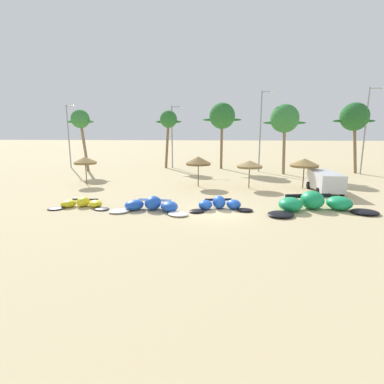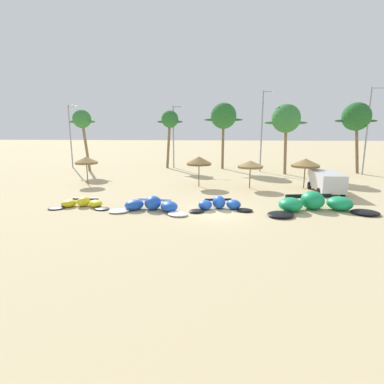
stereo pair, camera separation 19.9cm
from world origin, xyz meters
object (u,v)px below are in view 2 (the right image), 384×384
object	(u,v)px
kite_far_left	(82,203)
lamppost_east	(369,127)
kite_left_of_center	(219,204)
parked_van	(326,180)
palm_center_left	(286,119)
beach_umbrella_near_palms	(250,164)
kite_left	(152,205)
palm_leftmost	(82,121)
beach_umbrella_middle	(199,161)
kite_center	(315,204)
lamppost_west_center	(175,133)
palm_left	(170,121)
lamppost_west	(71,133)
beach_umbrella_near_van	(86,160)
lamppost_east_center	(263,128)
palm_center_right	(356,117)
palm_left_of_gap	(224,116)
beach_umbrella_outermost	(305,163)

from	to	relation	value
kite_far_left	lamppost_east	bearing A→B (deg)	33.01
kite_left_of_center	lamppost_east	bearing A→B (deg)	45.07
parked_van	palm_center_left	bearing A→B (deg)	97.15
beach_umbrella_near_palms	kite_left	bearing A→B (deg)	-131.22
parked_van	palm_leftmost	xyz separation A→B (m)	(-27.63, 12.22, 5.61)
kite_left	beach_umbrella_middle	distance (m)	10.11
kite_center	parked_van	bearing A→B (deg)	66.16
parked_van	lamppost_west_center	bearing A→B (deg)	133.80
palm_left	lamppost_west	world-z (taller)	lamppost_west
kite_left	beach_umbrella_near_van	distance (m)	13.18
kite_left_of_center	lamppost_east_center	bearing A→B (deg)	73.95
parked_van	lamppost_east	xyz separation A→B (m)	(8.65, 11.58, 4.76)
palm_left	palm_center_right	xyz separation A→B (m)	(24.01, -3.60, 0.28)
beach_umbrella_near_van	lamppost_east_center	bearing A→B (deg)	29.94
beach_umbrella_middle	beach_umbrella_near_palms	size ratio (longest dim) A/B	1.11
palm_center_right	lamppost_west_center	size ratio (longest dim) A/B	1.00
kite_left	palm_center_right	bearing A→B (deg)	42.48
kite_left	palm_left_of_gap	xyz separation A→B (m)	(5.47, 23.40, 6.94)
kite_left	palm_left_of_gap	world-z (taller)	palm_left_of_gap
kite_center	lamppost_west_center	world-z (taller)	lamppost_west_center
kite_left_of_center	lamppost_west	size ratio (longest dim) A/B	0.52
kite_left	lamppost_west_center	bearing A→B (deg)	93.61
beach_umbrella_near_palms	parked_van	bearing A→B (deg)	-12.31
kite_left_of_center	lamppost_west	world-z (taller)	lamppost_west
lamppost_west	beach_umbrella_near_van	bearing A→B (deg)	-59.76
kite_far_left	beach_umbrella_outermost	world-z (taller)	beach_umbrella_outermost
kite_left_of_center	lamppost_east_center	world-z (taller)	lamppost_east_center
kite_center	lamppost_east_center	bearing A→B (deg)	92.76
beach_umbrella_near_palms	palm_center_right	xyz separation A→B (m)	(14.11, 11.16, 4.71)
palm_left	lamppost_east_center	xyz separation A→B (m)	(12.65, -2.90, -1.01)
beach_umbrella_near_palms	beach_umbrella_outermost	bearing A→B (deg)	4.72
kite_center	lamppost_west_center	bearing A→B (deg)	119.34
palm_center_right	kite_far_left	bearing A→B (deg)	-144.44
kite_center	beach_umbrella_near_palms	xyz separation A→B (m)	(-3.71, 8.00, 1.83)
palm_leftmost	lamppost_east_center	bearing A→B (deg)	2.60
beach_umbrella_near_van	parked_van	bearing A→B (deg)	-5.49
kite_far_left	palm_center_right	world-z (taller)	palm_center_right
parked_van	palm_center_right	world-z (taller)	palm_center_right
lamppost_west_center	beach_umbrella_outermost	bearing A→B (deg)	-45.32
beach_umbrella_near_van	palm_center_right	bearing A→B (deg)	18.74
beach_umbrella_near_van	lamppost_west_center	distance (m)	16.25
parked_van	palm_center_left	distance (m)	12.61
kite_far_left	kite_left	distance (m)	5.33
beach_umbrella_middle	palm_left	size ratio (longest dim) A/B	0.36
kite_left_of_center	palm_leftmost	bearing A→B (deg)	133.54
kite_far_left	palm_left	size ratio (longest dim) A/B	0.57
palm_center_left	lamppost_east_center	distance (m)	3.42
palm_left	lamppost_west_center	distance (m)	1.93
kite_far_left	parked_van	bearing A→B (deg)	19.14
kite_left	palm_center_right	world-z (taller)	palm_center_right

